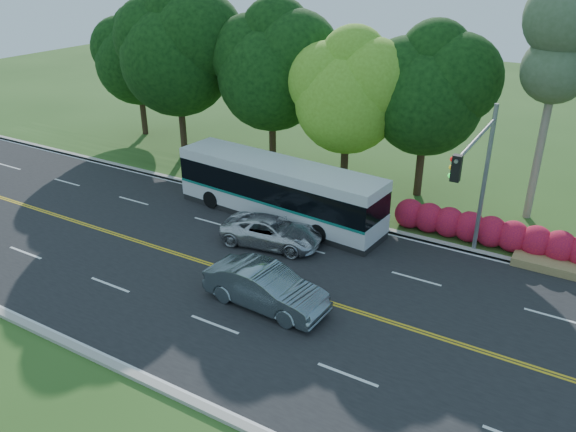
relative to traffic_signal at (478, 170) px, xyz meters
The scene contains 12 objects.
ground 9.65m from the traffic_signal, 140.23° to the right, with size 120.00×120.00×0.00m, color #2C4F1A.
road 9.65m from the traffic_signal, 140.23° to the right, with size 60.00×14.00×0.02m, color black.
curb_north 8.15m from the traffic_signal, 164.96° to the left, with size 60.00×0.30×0.15m, color #A9A499.
curb_south 14.86m from the traffic_signal, 117.35° to the right, with size 60.00×0.30×0.15m, color #A9A499.
grass_verge 8.74m from the traffic_signal, 151.03° to the left, with size 60.00×4.00×0.10m, color #2C4F1A.
lane_markings 9.71m from the traffic_signal, 140.63° to the right, with size 57.60×13.82×0.00m.
tree_row 13.61m from the traffic_signal, 150.00° to the left, with size 44.70×9.10×13.84m.
bougainvillea_hedge 4.86m from the traffic_signal, 75.94° to the left, with size 9.50×2.25×1.50m.
traffic_signal is the anchor object (origin of this frame).
transit_bus 10.33m from the traffic_signal, behind, with size 11.78×3.59×3.04m.
sedan 9.87m from the traffic_signal, 131.17° to the right, with size 1.77×5.08×1.68m, color slate.
suv 9.70m from the traffic_signal, 164.60° to the right, with size 2.23×4.83×1.34m, color silver.
Camera 1 is at (10.66, -17.09, 12.76)m, focal length 35.00 mm.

